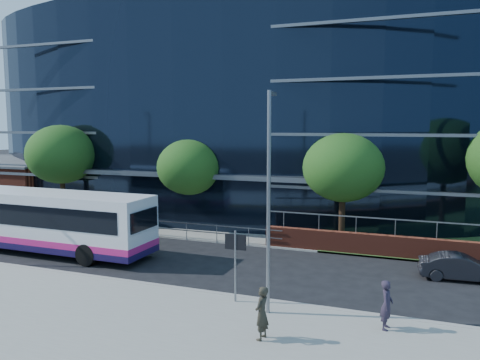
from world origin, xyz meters
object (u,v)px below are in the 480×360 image
at_px(parked_car, 461,267).
at_px(pedestrian, 387,305).
at_px(city_bus, 49,221).
at_px(street_sign, 235,251).
at_px(tree_far_b, 190,167).
at_px(tree_far_c, 343,168).
at_px(tree_far_a, 61,154).
at_px(streetlight_east, 269,196).
at_px(pedestrian_b, 262,313).
at_px(brick_pavilion, 17,182).

relative_size(parked_car, pedestrian, 2.13).
distance_m(city_bus, parked_car, 20.87).
bearing_deg(street_sign, pedestrian, -5.55).
bearing_deg(tree_far_b, tree_far_c, -2.86).
relative_size(city_bus, pedestrian, 7.38).
bearing_deg(street_sign, tree_far_a, 148.83).
bearing_deg(city_bus, pedestrian, -11.97).
height_order(streetlight_east, city_bus, streetlight_east).
relative_size(pedestrian, pedestrian_b, 0.96).
distance_m(pedestrian, pedestrian_b, 4.27).
relative_size(brick_pavilion, pedestrian_b, 4.97).
bearing_deg(city_bus, streetlight_east, -15.76).
relative_size(street_sign, streetlight_east, 0.35).
distance_m(tree_far_b, parked_car, 17.03).
xyz_separation_m(tree_far_c, pedestrian_b, (-0.55, -13.32, -3.52)).
xyz_separation_m(brick_pavilion, pedestrian, (32.12, -15.63, -0.95)).
height_order(street_sign, tree_far_a, tree_far_a).
bearing_deg(street_sign, streetlight_east, -21.36).
bearing_deg(tree_far_a, city_bus, -53.33).
bearing_deg(pedestrian_b, streetlight_east, -161.45).
xyz_separation_m(tree_far_a, tree_far_c, (20.00, 0.00, -0.33)).
xyz_separation_m(city_bus, pedestrian_b, (14.14, -6.20, -0.75)).
bearing_deg(street_sign, parked_car, 36.80).
bearing_deg(street_sign, tree_far_b, 124.08).
relative_size(tree_far_c, pedestrian, 3.90).
height_order(tree_far_c, pedestrian, tree_far_c).
bearing_deg(brick_pavilion, parked_car, -14.09).
distance_m(tree_far_b, tree_far_c, 10.02).
height_order(tree_far_a, parked_car, tree_far_a).
height_order(tree_far_b, pedestrian_b, tree_far_b).
xyz_separation_m(parked_car, pedestrian, (-2.82, -6.86, 0.40)).
relative_size(street_sign, tree_far_b, 0.46).
bearing_deg(tree_far_a, streetlight_east, -30.46).
relative_size(tree_far_a, tree_far_b, 1.15).
height_order(brick_pavilion, street_sign, brick_pavilion).
bearing_deg(street_sign, brick_pavilion, 150.35).
bearing_deg(brick_pavilion, street_sign, -29.65).
height_order(tree_far_a, streetlight_east, streetlight_east).
distance_m(street_sign, streetlight_east, 2.80).
bearing_deg(parked_car, streetlight_east, 130.21).
xyz_separation_m(brick_pavilion, parked_car, (34.94, -8.77, -1.35)).
relative_size(tree_far_c, parked_car, 1.83).
distance_m(brick_pavilion, street_sign, 30.49).
bearing_deg(pedestrian, tree_far_b, 54.01).
relative_size(streetlight_east, pedestrian, 4.79).
relative_size(tree_far_b, pedestrian, 3.62).
height_order(tree_far_a, pedestrian, tree_far_a).
height_order(streetlight_east, parked_car, streetlight_east).
bearing_deg(pedestrian_b, pedestrian, 127.53).
bearing_deg(tree_far_a, parked_car, -9.35).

